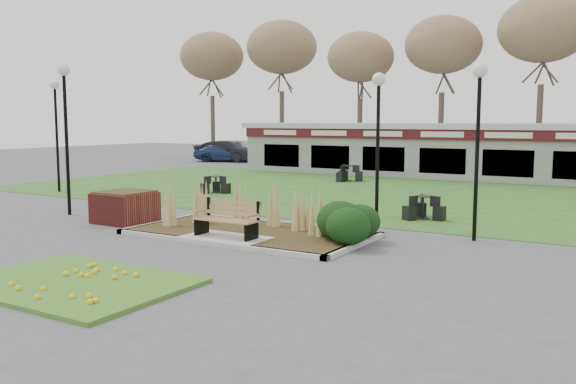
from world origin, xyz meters
The scene contains 18 objects.
ground centered at (0.00, 0.00, 0.00)m, with size 100.00×100.00×0.00m, color #515154.
lawn centered at (0.00, 12.00, 0.01)m, with size 34.00×16.00×0.02m, color #26591C.
flower_bed centered at (0.00, -4.60, 0.07)m, with size 4.20×3.00×0.16m.
planting_bed centered at (1.27, 1.35, 0.37)m, with size 6.75×3.40×1.27m.
park_bench centered at (0.00, 0.25, 0.59)m, with size 1.70×0.66×0.93m.
brick_planter centered at (-4.40, 1.00, 0.48)m, with size 1.50×1.50×0.95m.
food_pavilion centered at (0.00, 19.96, 1.48)m, with size 24.60×3.40×2.90m.
tree_backdrop centered at (0.00, 28.00, 8.36)m, with size 47.24×5.24×10.36m.
lamp_post_near_left centered at (-7.05, 1.12, 3.54)m, with size 0.40×0.40×4.86m.
lamp_post_near_right centered at (5.35, 3.55, 3.27)m, with size 0.37×0.37×4.48m.
lamp_post_mid_left centered at (-12.60, 5.16, 3.46)m, with size 0.39×0.39×4.75m.
lamp_post_mid_right centered at (2.71, 3.45, 3.16)m, with size 0.36×0.36×4.34m.
bistro_set_a centered at (-3.94, 15.66, 0.28)m, with size 1.45×1.39×0.78m.
bistro_set_b centered at (-6.58, 8.27, 0.25)m, with size 1.18×1.31×0.70m.
bistro_set_c centered at (3.15, 6.12, 0.26)m, with size 1.20×1.35×0.72m.
car_silver centered at (-18.38, 27.00, 0.80)m, with size 1.90×4.72×1.61m, color #BAB9BF.
car_black centered at (-18.09, 24.44, 0.76)m, with size 1.62×4.64×1.53m, color black.
car_blue centered at (-18.05, 24.29, 0.64)m, with size 1.80×4.42×1.28m, color navy.
Camera 1 is at (9.13, -12.06, 3.07)m, focal length 38.00 mm.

